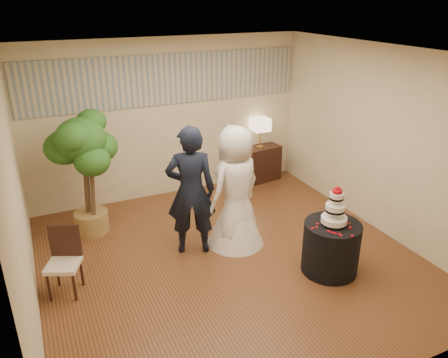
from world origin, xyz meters
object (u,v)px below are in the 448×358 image
console (259,164)px  ficus_tree (86,174)px  bride (236,187)px  table_lamp (260,133)px  wedding_cake (335,206)px  side_chair (63,263)px  groom (191,191)px  cake_table (331,248)px

console → ficus_tree: 3.48m
console → ficus_tree: size_ratio=0.43×
bride → console: size_ratio=2.16×
ficus_tree → table_lamp: bearing=11.6°
wedding_cake → side_chair: bearing=163.4°
bride → table_lamp: (1.46, 1.92, 0.08)m
wedding_cake → side_chair: size_ratio=0.61×
groom → cake_table: size_ratio=2.52×
bride → ficus_tree: ficus_tree is taller
cake_table → ficus_tree: bearing=138.4°
side_chair → table_lamp: bearing=52.6°
console → table_lamp: size_ratio=1.44×
console → side_chair: bearing=-159.3°
bride → table_lamp: bearing=-146.4°
groom → table_lamp: size_ratio=3.23×
groom → ficus_tree: (-1.23, 1.16, 0.03)m
side_chair → cake_table: bearing=7.3°
cake_table → wedding_cake: size_ratio=1.40×
console → cake_table: bearing=-109.6°
console → side_chair: 4.44m
bride → side_chair: bearing=-14.4°
table_lamp → ficus_tree: ficus_tree is taller
cake_table → wedding_cake: wedding_cake is taller
ficus_tree → bride: bearing=-33.2°
cake_table → table_lamp: table_lamp is taller
wedding_cake → console: (0.64, 3.10, -0.62)m
bride → console: 2.48m
table_lamp → wedding_cake: bearing=-101.6°
wedding_cake → ficus_tree: size_ratio=0.28×
bride → ficus_tree: 2.26m
cake_table → console: bearing=78.4°
bride → wedding_cake: bearing=105.9°
bride → side_chair: (-2.43, -0.20, -0.47)m
groom → cake_table: bearing=158.8°
groom → side_chair: (-1.77, -0.28, -0.50)m
wedding_cake → console: 3.22m
groom → side_chair: bearing=27.8°
groom → bride: size_ratio=1.04×
groom → wedding_cake: size_ratio=3.54×
ficus_tree → side_chair: ficus_tree is taller
table_lamp → side_chair: (-3.89, -2.13, -0.55)m
ficus_tree → groom: bearing=-43.3°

